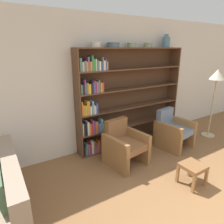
# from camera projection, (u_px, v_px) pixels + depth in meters

# --- Properties ---
(wall_back) EXTENTS (12.00, 0.06, 2.75)m
(wall_back) POSITION_uv_depth(u_px,v_px,m) (107.00, 84.00, 4.22)
(wall_back) COLOR silver
(wall_back) RESTS_ON ground
(bookshelf) EXTENTS (2.59, 0.30, 2.12)m
(bookshelf) POSITION_uv_depth(u_px,v_px,m) (122.00, 100.00, 4.32)
(bookshelf) COLOR brown
(bookshelf) RESTS_ON ground
(bowl_olive) EXTENTS (0.19, 0.19, 0.10)m
(bowl_olive) POSITION_uv_depth(u_px,v_px,m) (96.00, 44.00, 3.65)
(bowl_olive) COLOR silver
(bowl_olive) RESTS_ON bookshelf
(bowl_sage) EXTENTS (0.26, 0.26, 0.09)m
(bowl_sage) POSITION_uv_depth(u_px,v_px,m) (113.00, 45.00, 3.84)
(bowl_sage) COLOR slate
(bowl_sage) RESTS_ON bookshelf
(bowl_terracotta) EXTENTS (0.20, 0.20, 0.10)m
(bowl_terracotta) POSITION_uv_depth(u_px,v_px,m) (131.00, 45.00, 4.06)
(bowl_terracotta) COLOR gray
(bowl_terracotta) RESTS_ON bookshelf
(bowl_stoneware) EXTENTS (0.18, 0.18, 0.10)m
(bowl_stoneware) POSITION_uv_depth(u_px,v_px,m) (148.00, 45.00, 4.28)
(bowl_stoneware) COLOR gray
(bowl_stoneware) RESTS_ON bookshelf
(vase_tall) EXTENTS (0.17, 0.17, 0.28)m
(vase_tall) POSITION_uv_depth(u_px,v_px,m) (166.00, 42.00, 4.53)
(vase_tall) COLOR slate
(vase_tall) RESTS_ON bookshelf
(armchair_leather) EXTENTS (0.74, 0.77, 0.82)m
(armchair_leather) POSITION_uv_depth(u_px,v_px,m) (124.00, 145.00, 3.75)
(armchair_leather) COLOR olive
(armchair_leather) RESTS_ON ground
(armchair_cushioned) EXTENTS (0.74, 0.77, 0.82)m
(armchair_cushioned) POSITION_uv_depth(u_px,v_px,m) (173.00, 130.00, 4.41)
(armchair_cushioned) COLOR olive
(armchair_cushioned) RESTS_ON ground
(floor_lamp) EXTENTS (0.34, 0.34, 1.65)m
(floor_lamp) POSITION_uv_depth(u_px,v_px,m) (216.00, 80.00, 4.63)
(floor_lamp) COLOR tan
(floor_lamp) RESTS_ON ground
(footstool) EXTENTS (0.34, 0.34, 0.35)m
(footstool) POSITION_uv_depth(u_px,v_px,m) (193.00, 168.00, 3.17)
(footstool) COLOR olive
(footstool) RESTS_ON ground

